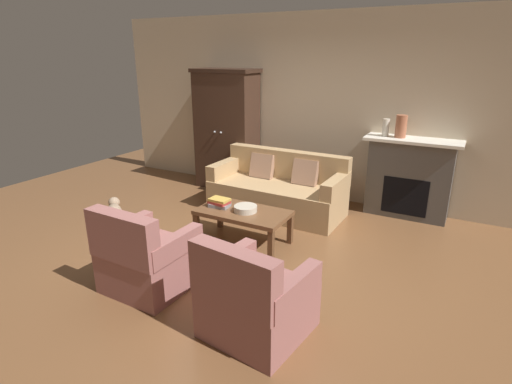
{
  "coord_description": "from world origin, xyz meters",
  "views": [
    {
      "loc": [
        2.28,
        -3.48,
        2.22
      ],
      "look_at": [
        -0.05,
        0.78,
        0.55
      ],
      "focal_mm": 28.5,
      "sensor_mm": 36.0,
      "label": 1
    }
  ],
  "objects_px": {
    "fruit_bowl": "(245,209)",
    "armchair_near_left": "(147,259)",
    "armoire": "(227,130)",
    "armchair_near_right": "(255,301)",
    "fireplace": "(409,178)",
    "mantel_vase_cream": "(386,128)",
    "mantel_vase_terracotta": "(401,126)",
    "coffee_table": "(243,215)",
    "dog": "(114,212)",
    "book_stack": "(219,203)",
    "couch": "(278,191)"
  },
  "relations": [
    {
      "from": "mantel_vase_terracotta",
      "to": "armchair_near_left",
      "type": "bearing_deg",
      "value": -118.36
    },
    {
      "from": "fireplace",
      "to": "armoire",
      "type": "bearing_deg",
      "value": -178.49
    },
    {
      "from": "fruit_bowl",
      "to": "armchair_near_left",
      "type": "bearing_deg",
      "value": -104.58
    },
    {
      "from": "fruit_bowl",
      "to": "book_stack",
      "type": "relative_size",
      "value": 1.08
    },
    {
      "from": "fireplace",
      "to": "coffee_table",
      "type": "height_order",
      "value": "fireplace"
    },
    {
      "from": "armchair_near_left",
      "to": "fruit_bowl",
      "type": "bearing_deg",
      "value": 75.42
    },
    {
      "from": "fireplace",
      "to": "armoire",
      "type": "height_order",
      "value": "armoire"
    },
    {
      "from": "fruit_bowl",
      "to": "armchair_near_left",
      "type": "xyz_separation_m",
      "value": [
        -0.34,
        -1.32,
        -0.14
      ]
    },
    {
      "from": "armoire",
      "to": "mantel_vase_terracotta",
      "type": "xyz_separation_m",
      "value": [
        2.77,
        0.06,
        0.28
      ]
    },
    {
      "from": "fireplace",
      "to": "mantel_vase_terracotta",
      "type": "bearing_deg",
      "value": -174.31
    },
    {
      "from": "book_stack",
      "to": "mantel_vase_cream",
      "type": "xyz_separation_m",
      "value": [
        1.53,
        1.88,
        0.77
      ]
    },
    {
      "from": "book_stack",
      "to": "mantel_vase_terracotta",
      "type": "xyz_separation_m",
      "value": [
        1.73,
        1.88,
        0.8
      ]
    },
    {
      "from": "armchair_near_right",
      "to": "armchair_near_left",
      "type": "bearing_deg",
      "value": 175.08
    },
    {
      "from": "fruit_bowl",
      "to": "coffee_table",
      "type": "bearing_deg",
      "value": 173.23
    },
    {
      "from": "mantel_vase_terracotta",
      "to": "mantel_vase_cream",
      "type": "bearing_deg",
      "value": 180.0
    },
    {
      "from": "fruit_bowl",
      "to": "mantel_vase_cream",
      "type": "xyz_separation_m",
      "value": [
        1.17,
        1.86,
        0.78
      ]
    },
    {
      "from": "armchair_near_left",
      "to": "dog",
      "type": "bearing_deg",
      "value": 148.05
    },
    {
      "from": "fireplace",
      "to": "mantel_vase_terracotta",
      "type": "relative_size",
      "value": 4.13
    },
    {
      "from": "couch",
      "to": "fruit_bowl",
      "type": "distance_m",
      "value": 1.17
    },
    {
      "from": "couch",
      "to": "book_stack",
      "type": "distance_m",
      "value": 1.21
    },
    {
      "from": "armchair_near_left",
      "to": "armchair_near_right",
      "type": "height_order",
      "value": "same"
    },
    {
      "from": "fireplace",
      "to": "coffee_table",
      "type": "bearing_deg",
      "value": -130.3
    },
    {
      "from": "fruit_bowl",
      "to": "mantel_vase_terracotta",
      "type": "bearing_deg",
      "value": 53.54
    },
    {
      "from": "armoire",
      "to": "armchair_near_left",
      "type": "xyz_separation_m",
      "value": [
        1.05,
        -3.12,
        -0.68
      ]
    },
    {
      "from": "fireplace",
      "to": "coffee_table",
      "type": "relative_size",
      "value": 1.15
    },
    {
      "from": "fruit_bowl",
      "to": "armchair_near_right",
      "type": "xyz_separation_m",
      "value": [
        0.92,
        -1.43,
        -0.14
      ]
    },
    {
      "from": "mantel_vase_cream",
      "to": "armchair_near_right",
      "type": "height_order",
      "value": "mantel_vase_cream"
    },
    {
      "from": "mantel_vase_terracotta",
      "to": "fruit_bowl",
      "type": "bearing_deg",
      "value": -126.46
    },
    {
      "from": "coffee_table",
      "to": "armchair_near_right",
      "type": "bearing_deg",
      "value": -56.49
    },
    {
      "from": "fireplace",
      "to": "dog",
      "type": "relative_size",
      "value": 2.74
    },
    {
      "from": "fruit_bowl",
      "to": "dog",
      "type": "distance_m",
      "value": 1.78
    },
    {
      "from": "mantel_vase_cream",
      "to": "dog",
      "type": "bearing_deg",
      "value": -140.92
    },
    {
      "from": "armoire",
      "to": "mantel_vase_cream",
      "type": "xyz_separation_m",
      "value": [
        2.57,
        0.06,
        0.25
      ]
    },
    {
      "from": "couch",
      "to": "mantel_vase_terracotta",
      "type": "distance_m",
      "value": 1.9
    },
    {
      "from": "fruit_bowl",
      "to": "armchair_near_left",
      "type": "relative_size",
      "value": 0.32
    },
    {
      "from": "armoire",
      "to": "armchair_near_right",
      "type": "height_order",
      "value": "armoire"
    },
    {
      "from": "armoire",
      "to": "mantel_vase_cream",
      "type": "relative_size",
      "value": 8.26
    },
    {
      "from": "coffee_table",
      "to": "armchair_near_right",
      "type": "relative_size",
      "value": 1.25
    },
    {
      "from": "armoire",
      "to": "fruit_bowl",
      "type": "height_order",
      "value": "armoire"
    },
    {
      "from": "dog",
      "to": "fireplace",
      "type": "bearing_deg",
      "value": 35.86
    },
    {
      "from": "fireplace",
      "to": "book_stack",
      "type": "bearing_deg",
      "value": -135.17
    },
    {
      "from": "book_stack",
      "to": "armchair_near_right",
      "type": "distance_m",
      "value": 1.91
    },
    {
      "from": "mantel_vase_cream",
      "to": "armchair_near_left",
      "type": "xyz_separation_m",
      "value": [
        -1.52,
        -3.18,
        -0.92
      ]
    },
    {
      "from": "couch",
      "to": "mantel_vase_cream",
      "type": "bearing_deg",
      "value": 28.66
    },
    {
      "from": "mantel_vase_terracotta",
      "to": "armchair_near_left",
      "type": "xyz_separation_m",
      "value": [
        -1.72,
        -3.18,
        -0.96
      ]
    },
    {
      "from": "armoire",
      "to": "coffee_table",
      "type": "xyz_separation_m",
      "value": [
        1.36,
        -1.79,
        -0.63
      ]
    },
    {
      "from": "coffee_table",
      "to": "armchair_near_left",
      "type": "height_order",
      "value": "armchair_near_left"
    },
    {
      "from": "armoire",
      "to": "couch",
      "type": "distance_m",
      "value": 1.59
    },
    {
      "from": "couch",
      "to": "coffee_table",
      "type": "height_order",
      "value": "couch"
    },
    {
      "from": "dog",
      "to": "armoire",
      "type": "bearing_deg",
      "value": 82.33
    }
  ]
}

